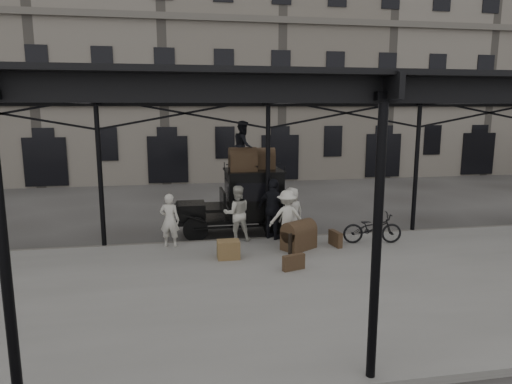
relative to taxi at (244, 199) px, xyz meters
The scene contains 18 objects.
ground 3.38m from the taxi, 79.44° to the right, with size 120.00×120.00×0.00m, color #383533.
platform 5.26m from the taxi, 83.53° to the right, with size 28.00×8.00×0.15m, color slate.
canopy 5.93m from the taxi, 83.16° to the right, with size 22.50×9.00×4.74m.
building_frontage 16.00m from the taxi, 87.78° to the left, with size 64.00×8.00×14.00m, color slate.
taxi is the anchor object (origin of this frame).
porter_left 2.93m from the taxi, 147.58° to the right, with size 0.58×0.38×1.60m, color beige.
porter_midleft 1.38m from the taxi, 108.26° to the right, with size 0.84×0.66×1.73m, color beige.
porter_centre 1.86m from the taxi, 44.95° to the right, with size 0.79×0.51×1.62m, color beige.
porter_official 1.49m from the taxi, 61.08° to the right, with size 1.12×0.47×1.91m, color black.
porter_right 2.11m from the taxi, 60.93° to the right, with size 1.05×0.61×1.63m, color silver.
bicycle 4.29m from the taxi, 32.68° to the right, with size 0.62×1.78×0.94m, color black.
porter_roof 1.79m from the taxi, 107.50° to the right, with size 0.79×0.62×1.63m, color black.
steamer_trunk_roof_near 1.33m from the taxi, 108.07° to the right, with size 0.89×0.54×0.65m, color #463120, non-canonical shape.
steamer_trunk_roof_far 1.45m from the taxi, 16.81° to the left, with size 0.81×0.50×0.59m, color #463120, non-canonical shape.
steamer_trunk_platform 2.84m from the taxi, 63.67° to the right, with size 0.97×0.59×0.71m, color #463120, non-canonical shape.
wicker_hamper 3.20m from the taxi, 106.88° to the right, with size 0.60×0.45×0.50m, color brown.
suitcase_upright 3.47m from the taxi, 45.12° to the right, with size 0.15×0.60×0.45m, color #463120.
suitcase_flat 4.29m from the taxi, 81.51° to the right, with size 0.60×0.15×0.40m, color #463120.
Camera 1 is at (-2.86, -11.76, 4.18)m, focal length 32.00 mm.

